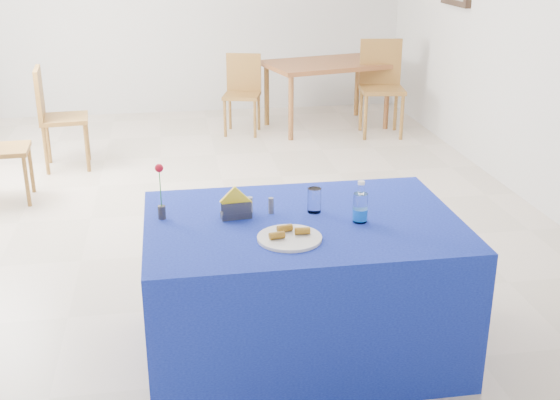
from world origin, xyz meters
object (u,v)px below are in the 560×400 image
object	(u,v)px
water_bottle	(360,208)
chair_win_b	(54,111)
plate	(290,238)
blue_table	(302,286)
chair_bg_left	(243,88)
chair_bg_right	(381,80)
oak_table	(327,69)

from	to	relation	value
water_bottle	chair_win_b	xyz separation A→B (m)	(-1.99, 3.55, -0.27)
plate	chair_win_b	xyz separation A→B (m)	(-1.60, 3.71, -0.21)
plate	water_bottle	bearing A→B (deg)	22.65
blue_table	chair_bg_left	world-z (taller)	chair_bg_left
chair_bg_right	plate	bearing A→B (deg)	-104.08
water_bottle	chair_bg_right	bearing A→B (deg)	71.55
blue_table	chair_win_b	distance (m)	3.88
water_bottle	chair_bg_left	bearing A→B (deg)	91.05
plate	chair_bg_right	distance (m)	4.80
water_bottle	oak_table	size ratio (longest dim) A/B	0.14
plate	chair_win_b	distance (m)	4.04
blue_table	water_bottle	distance (m)	0.54
oak_table	chair_win_b	bearing A→B (deg)	-159.35
water_bottle	chair_bg_left	world-z (taller)	water_bottle
chair_bg_left	chair_bg_right	distance (m)	1.54
oak_table	chair_bg_left	world-z (taller)	chair_bg_left
chair_bg_left	chair_win_b	world-z (taller)	chair_win_b
plate	chair_bg_right	size ratio (longest dim) A/B	0.30
chair_win_b	oak_table	bearing A→B (deg)	-74.27
plate	oak_table	bearing A→B (deg)	75.07
water_bottle	blue_table	bearing A→B (deg)	166.08
water_bottle	chair_win_b	size ratio (longest dim) A/B	0.22
blue_table	chair_bg_right	size ratio (longest dim) A/B	1.54
plate	chair_win_b	size ratio (longest dim) A/B	0.32
oak_table	chair_bg_left	size ratio (longest dim) A/B	1.75
oak_table	chair_win_b	size ratio (longest dim) A/B	1.57
plate	oak_table	world-z (taller)	plate
blue_table	chair_bg_right	bearing A→B (deg)	67.91
blue_table	chair_bg_right	xyz separation A→B (m)	(1.71, 4.21, 0.22)
plate	oak_table	size ratio (longest dim) A/B	0.20
blue_table	oak_table	bearing A→B (deg)	75.62
plate	water_bottle	world-z (taller)	water_bottle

